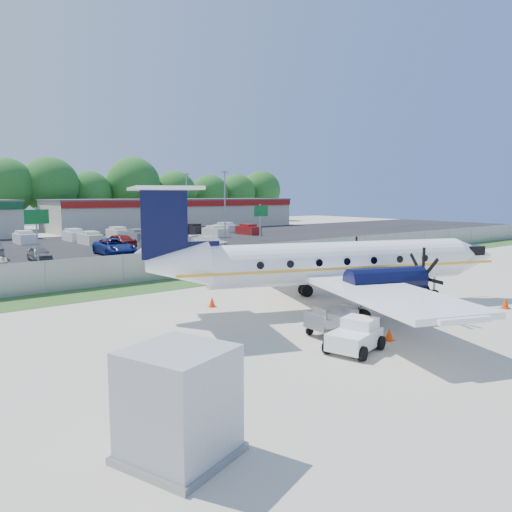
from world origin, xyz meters
TOP-DOWN VIEW (x-y plane):
  - ground at (0.00, 0.00)m, footprint 170.00×170.00m
  - grass_verge at (0.00, 12.00)m, footprint 170.00×4.00m
  - access_road at (0.00, 19.00)m, footprint 170.00×8.00m
  - parking_lot at (0.00, 40.00)m, footprint 170.00×32.00m
  - perimeter_fence at (0.00, 14.00)m, footprint 120.00×0.06m
  - building_east at (26.00, 61.98)m, footprint 44.40×12.40m
  - sign_left at (-8.00, 22.91)m, footprint 1.80×0.26m
  - sign_mid at (3.00, 22.91)m, footprint 1.80×0.26m
  - sign_right at (14.00, 22.91)m, footprint 1.80×0.26m
  - light_pole_ne at (20.00, 38.00)m, footprint 0.90×0.35m
  - light_pole_se at (20.00, 48.00)m, footprint 0.90×0.35m
  - tree_line at (0.00, 74.00)m, footprint 112.00×6.00m
  - aircraft at (0.71, 0.42)m, footprint 20.54×19.98m
  - pushback_tug at (-3.96, -5.16)m, footprint 2.58×2.15m
  - baggage_cart_near at (-1.94, -2.24)m, footprint 1.94×1.38m
  - baggage_cart_far at (-3.12, -3.11)m, footprint 2.12×1.33m
  - service_container at (-13.19, -7.83)m, footprint 2.94×2.94m
  - cone_nose at (7.85, -5.32)m, footprint 0.42×0.42m
  - cone_port_wing at (-1.80, -5.11)m, footprint 0.38×0.38m
  - cone_starboard_wing at (-4.10, 4.61)m, footprint 0.39×0.39m
  - road_car_mid at (0.31, 21.26)m, footprint 4.92×2.30m
  - road_car_east at (31.70, 16.70)m, footprint 4.31×2.00m
  - parked_car_b at (-6.11, 29.83)m, footprint 1.66×3.92m
  - parked_car_c at (0.96, 29.75)m, footprint 3.09×6.21m
  - parked_car_d at (4.44, 28.59)m, footprint 2.32×4.78m
  - parked_car_e at (12.16, 29.72)m, footprint 3.12×5.23m
  - parked_car_g at (3.56, 35.03)m, footprint 2.85×5.28m
  - far_parking_rows at (0.00, 45.00)m, footprint 56.00×10.00m

SIDE VIEW (x-z plane):
  - ground at x=0.00m, z-range 0.00..0.00m
  - tree_line at x=0.00m, z-range -7.00..7.00m
  - road_car_mid at x=0.31m, z-range -0.81..0.81m
  - road_car_east at x=31.70m, z-range -0.68..0.68m
  - parked_car_b at x=-6.11m, z-range -0.66..0.66m
  - parked_car_c at x=0.96m, z-range -0.84..0.84m
  - parked_car_d at x=4.44m, z-range -0.75..0.75m
  - parked_car_e at x=12.16m, z-range -0.71..0.71m
  - parked_car_g at x=3.56m, z-range -0.85..0.85m
  - far_parking_rows at x=0.00m, z-range -0.80..0.80m
  - grass_verge at x=0.00m, z-range 0.00..0.02m
  - access_road at x=0.00m, z-range 0.00..0.02m
  - parking_lot at x=0.00m, z-range 0.00..0.02m
  - cone_port_wing at x=-1.80m, z-range -0.01..0.52m
  - cone_starboard_wing at x=-4.10m, z-range -0.02..0.53m
  - cone_nose at x=7.85m, z-range -0.02..0.58m
  - baggage_cart_near at x=-1.94m, z-range -0.03..0.90m
  - baggage_cart_far at x=-3.12m, z-range -0.04..1.05m
  - pushback_tug at x=-3.96m, z-range -0.03..1.21m
  - perimeter_fence at x=0.00m, z-range 0.01..2.00m
  - service_container at x=-13.19m, z-range -0.09..2.48m
  - aircraft at x=0.71m, z-range -0.72..5.61m
  - building_east at x=26.00m, z-range 0.01..5.25m
  - sign_left at x=-8.00m, z-range 1.11..6.11m
  - sign_mid at x=3.00m, z-range 1.11..6.11m
  - sign_right at x=14.00m, z-range 1.11..6.11m
  - light_pole_ne at x=20.00m, z-range 0.69..9.78m
  - light_pole_se at x=20.00m, z-range 0.69..9.78m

